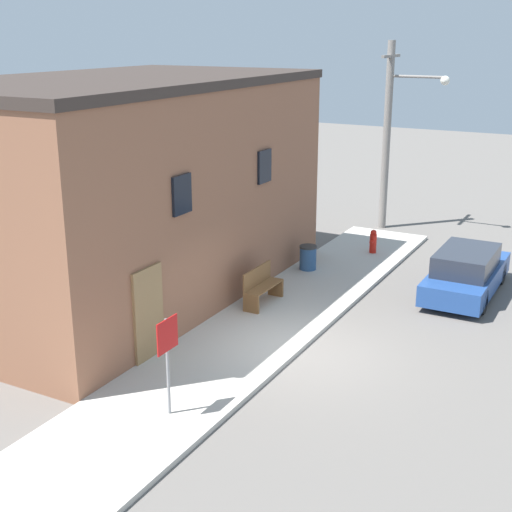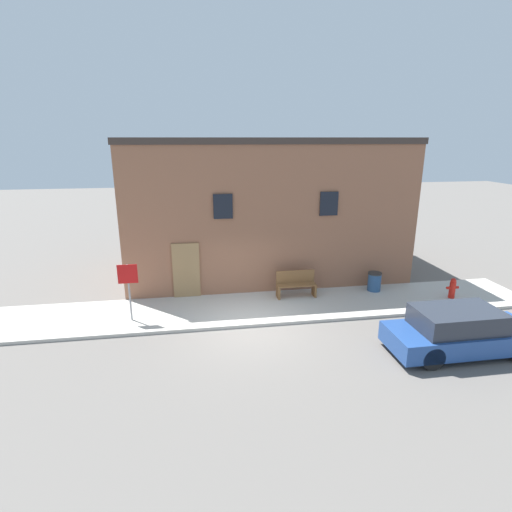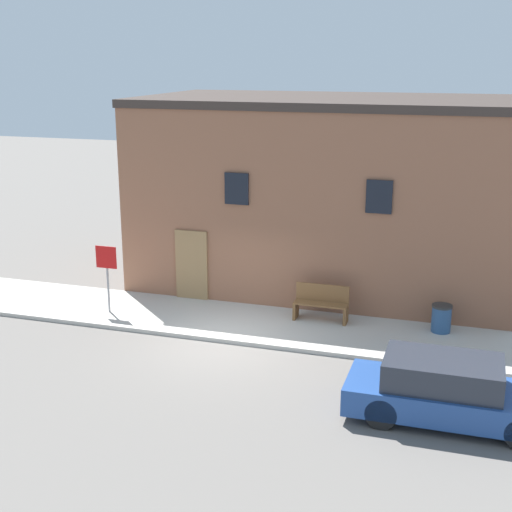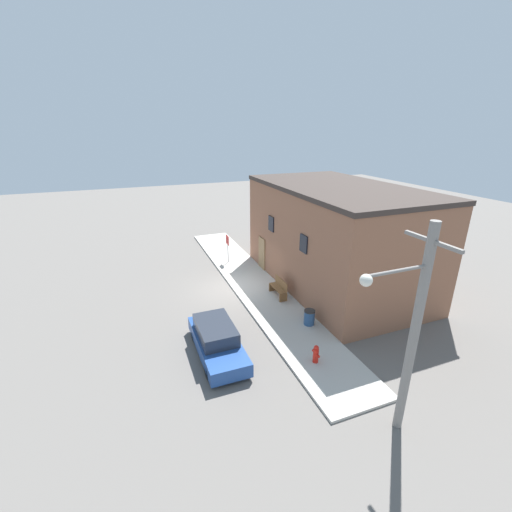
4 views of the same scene
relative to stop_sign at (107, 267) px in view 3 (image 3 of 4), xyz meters
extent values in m
plane|color=#66605B|center=(3.80, -0.96, -1.45)|extent=(80.00, 80.00, 0.00)
cube|color=#BCB7AD|center=(3.80, 0.44, -1.40)|extent=(21.28, 2.79, 0.11)
cube|color=#8E5B42|center=(5.24, 4.99, 1.39)|extent=(11.43, 6.32, 5.68)
cube|color=#382D28|center=(5.24, 4.99, 4.35)|extent=(11.53, 6.42, 0.24)
cube|color=black|center=(3.24, 1.80, 2.07)|extent=(0.70, 0.08, 0.90)
cube|color=black|center=(7.24, 1.80, 2.07)|extent=(0.70, 0.08, 0.90)
cube|color=#937047|center=(1.81, 1.80, -0.35)|extent=(1.00, 0.08, 2.20)
cylinder|color=gray|center=(0.00, 0.01, -0.38)|extent=(0.06, 0.06, 1.93)
cube|color=red|center=(0.00, -0.01, 0.27)|extent=(0.63, 0.02, 0.63)
cube|color=brown|center=(5.18, 1.09, -1.11)|extent=(0.08, 0.44, 0.47)
cube|color=brown|center=(6.58, 1.09, -1.11)|extent=(0.08, 0.44, 0.47)
cube|color=brown|center=(5.88, 1.09, -0.85)|extent=(1.48, 0.44, 0.04)
cube|color=brown|center=(5.88, 1.29, -0.59)|extent=(1.48, 0.04, 0.49)
cylinder|color=#2D517F|center=(9.08, 1.26, -1.00)|extent=(0.50, 0.50, 0.68)
cylinder|color=#2D2D2D|center=(9.08, 1.26, -0.63)|extent=(0.53, 0.53, 0.06)
cylinder|color=black|center=(8.24, -2.66, -1.13)|extent=(0.64, 0.20, 0.64)
cylinder|color=black|center=(8.24, -4.09, -1.13)|extent=(0.64, 0.20, 0.64)
cube|color=#23478C|center=(9.55, -3.37, -0.99)|extent=(4.22, 1.63, 0.57)
cube|color=#282D38|center=(9.34, -3.37, -0.42)|extent=(2.32, 1.43, 0.58)
camera|label=1|loc=(-9.76, -7.12, 5.57)|focal=50.00mm
camera|label=2|loc=(2.16, -12.56, 4.45)|focal=28.00mm
camera|label=3|loc=(9.66, -16.95, 5.69)|focal=50.00mm
camera|label=4|loc=(21.33, -6.24, 7.50)|focal=24.00mm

